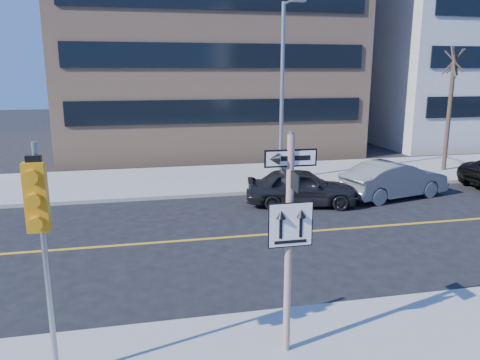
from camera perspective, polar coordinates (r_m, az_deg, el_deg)
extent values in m
plane|color=black|center=(11.40, 1.68, -13.85)|extent=(120.00, 120.00, 0.00)
cylinder|color=beige|center=(8.33, 5.93, -8.22)|extent=(0.13, 0.13, 4.00)
cylinder|color=gray|center=(7.82, 6.28, 5.77)|extent=(0.10, 0.10, 0.06)
cube|color=black|center=(7.89, 6.20, 2.67)|extent=(0.92, 0.03, 0.30)
cube|color=black|center=(7.96, 6.14, 0.19)|extent=(0.03, 0.92, 0.30)
cube|color=white|center=(8.10, 6.19, -5.46)|extent=(0.80, 0.03, 0.80)
cylinder|color=gray|center=(8.11, -22.52, -9.81)|extent=(0.09, 0.09, 4.00)
cube|color=orange|center=(7.55, -23.57, -1.95)|extent=(0.32, 0.22, 1.05)
sphere|color=#8C0705|center=(7.36, -23.99, 0.44)|extent=(0.17, 0.17, 0.17)
sphere|color=black|center=(7.44, -23.74, -2.19)|extent=(0.17, 0.17, 0.17)
sphere|color=black|center=(7.53, -23.50, -4.76)|extent=(0.17, 0.17, 0.17)
imported|color=black|center=(18.49, 7.50, -0.87)|extent=(2.64, 4.59, 1.47)
imported|color=slate|center=(20.50, 18.26, 0.04)|extent=(2.65, 4.89, 1.53)
cylinder|color=gray|center=(21.86, 5.13, 10.40)|extent=(0.18, 0.18, 8.00)
cylinder|color=gray|center=(21.08, 6.22, 20.90)|extent=(0.10, 2.20, 0.10)
cube|color=gray|center=(20.13, 7.16, 20.96)|extent=(0.55, 0.30, 0.16)
cylinder|color=#35281F|center=(26.29, 24.13, 7.37)|extent=(0.22, 0.22, 5.80)
cube|color=tan|center=(35.35, -5.12, 19.29)|extent=(18.00, 18.00, 18.00)
cube|color=#ACAEB1|center=(43.03, 26.78, 14.88)|extent=(20.00, 16.00, 15.00)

